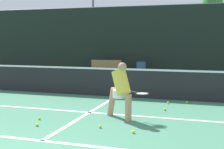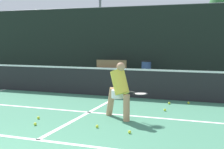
% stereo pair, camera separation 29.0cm
% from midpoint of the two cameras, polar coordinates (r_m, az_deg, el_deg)
% --- Properties ---
extents(court_baseline_near, '(11.00, 0.10, 0.01)m').
position_cam_midpoint_polar(court_baseline_near, '(6.08, -14.09, -11.68)').
color(court_baseline_near, white).
rests_on(court_baseline_near, ground).
extents(court_service_line, '(8.25, 0.10, 0.01)m').
position_cam_midpoint_polar(court_service_line, '(8.14, -5.17, -6.91)').
color(court_service_line, white).
rests_on(court_service_line, ground).
extents(court_center_mark, '(0.10, 4.77, 0.01)m').
position_cam_midpoint_polar(court_center_mark, '(8.13, -5.19, -6.92)').
color(court_center_mark, white).
rests_on(court_center_mark, ground).
extents(net, '(11.09, 0.09, 1.07)m').
position_cam_midpoint_polar(net, '(10.25, -0.05, -1.25)').
color(net, slate).
rests_on(net, ground).
extents(fence_back, '(24.00, 0.06, 3.59)m').
position_cam_midpoint_polar(fence_back, '(15.87, 6.43, 6.02)').
color(fence_back, black).
rests_on(fence_back, ground).
extents(player_practicing, '(1.22, 0.65, 1.35)m').
position_cam_midpoint_polar(player_practicing, '(7.36, 0.54, -2.65)').
color(player_practicing, tan).
rests_on(player_practicing, ground).
extents(tennis_ball_scattered_0, '(0.07, 0.07, 0.07)m').
position_cam_midpoint_polar(tennis_ball_scattered_0, '(6.73, -3.46, -9.47)').
color(tennis_ball_scattered_0, '#D1E033').
rests_on(tennis_ball_scattered_0, ground).
extents(tennis_ball_scattered_2, '(0.07, 0.07, 0.07)m').
position_cam_midpoint_polar(tennis_ball_scattered_2, '(8.39, 8.65, -6.34)').
color(tennis_ball_scattered_2, '#D1E033').
rests_on(tennis_ball_scattered_2, ground).
extents(tennis_ball_scattered_4, '(0.07, 0.07, 0.07)m').
position_cam_midpoint_polar(tennis_ball_scattered_4, '(7.08, -14.69, -8.87)').
color(tennis_ball_scattered_4, '#D1E033').
rests_on(tennis_ball_scattered_4, ground).
extents(tennis_ball_scattered_6, '(0.07, 0.07, 0.07)m').
position_cam_midpoint_polar(tennis_ball_scattered_6, '(6.35, 2.60, -10.43)').
color(tennis_ball_scattered_6, '#D1E033').
rests_on(tennis_ball_scattered_6, ground).
extents(tennis_ball_scattered_8, '(0.07, 0.07, 0.07)m').
position_cam_midpoint_polar(tennis_ball_scattered_8, '(9.28, 9.31, -5.13)').
color(tennis_ball_scattered_8, '#D1E033').
rests_on(tennis_ball_scattered_8, ground).
extents(tennis_ball_scattered_10, '(0.07, 0.07, 0.07)m').
position_cam_midpoint_polar(tennis_ball_scattered_10, '(7.61, -14.22, -7.79)').
color(tennis_ball_scattered_10, '#D1E033').
rests_on(tennis_ball_scattered_10, ground).
extents(tennis_ball_scattered_11, '(0.07, 0.07, 0.07)m').
position_cam_midpoint_polar(tennis_ball_scattered_11, '(9.46, 12.69, -4.98)').
color(tennis_ball_scattered_11, '#D1E033').
rests_on(tennis_ball_scattered_11, ground).
extents(courtside_bench, '(1.58, 0.49, 0.86)m').
position_cam_midpoint_polar(courtside_bench, '(15.62, -1.70, 1.20)').
color(courtside_bench, olive).
rests_on(courtside_bench, ground).
extents(trash_bin, '(0.49, 0.49, 0.86)m').
position_cam_midpoint_polar(trash_bin, '(15.28, 4.81, 0.93)').
color(trash_bin, '#384C7F').
rests_on(trash_bin, ground).
extents(parked_car, '(1.88, 4.69, 1.35)m').
position_cam_midpoint_polar(parked_car, '(19.89, -3.53, 2.59)').
color(parked_car, navy).
rests_on(parked_car, ground).
extents(building_far, '(36.00, 2.40, 4.60)m').
position_cam_midpoint_polar(building_far, '(35.00, 12.62, 6.90)').
color(building_far, gray).
rests_on(building_far, ground).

